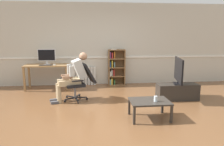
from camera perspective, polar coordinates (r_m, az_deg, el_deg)
name	(u,v)px	position (r m, az deg, el deg)	size (l,w,h in m)	color
ground_plane	(109,111)	(4.72, -0.76, -10.32)	(18.00, 18.00, 0.00)	brown
back_wall	(102,44)	(7.06, -2.75, 7.80)	(12.00, 0.13, 2.70)	beige
computer_desk	(47,68)	(6.76, -17.38, 1.23)	(1.32, 0.59, 0.76)	#9E7547
imac_monitor	(47,56)	(6.79, -17.43, 4.55)	(0.54, 0.14, 0.47)	silver
keyboard	(46,65)	(6.60, -17.59, 2.07)	(0.38, 0.12, 0.02)	black
computer_mouse	(54,65)	(6.58, -15.47, 2.20)	(0.06, 0.10, 0.03)	white
bookshelf	(115,67)	(6.97, 0.95, 1.54)	(0.55, 0.30, 1.22)	brown
radiator	(82,76)	(7.07, -8.29, -0.80)	(0.94, 0.08, 0.61)	white
office_chair	(81,80)	(5.45, -8.47, -1.89)	(0.85, 0.68, 0.95)	black
person_seated	(73,75)	(5.38, -10.58, -0.64)	(0.98, 0.57, 1.23)	tan
tv_stand	(177,92)	(5.72, 17.41, -4.90)	(1.06, 0.38, 0.41)	#2D2823
tv_screen	(179,71)	(5.60, 17.74, 0.66)	(0.27, 0.96, 0.67)	black
coffee_table	(150,103)	(4.28, 10.22, -7.98)	(0.78, 0.57, 0.38)	#332D28
drinking_glass	(156,99)	(4.22, 11.84, -6.90)	(0.07, 0.07, 0.11)	silver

